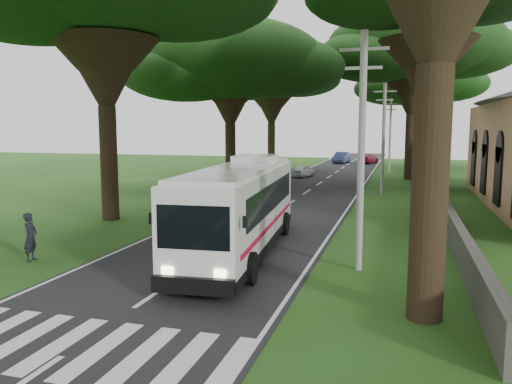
% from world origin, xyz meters
% --- Properties ---
extents(ground, '(140.00, 140.00, 0.00)m').
position_xyz_m(ground, '(0.00, 0.00, 0.00)').
color(ground, '#244714').
rests_on(ground, ground).
extents(road, '(8.00, 120.00, 0.04)m').
position_xyz_m(road, '(0.00, 25.00, 0.01)').
color(road, black).
rests_on(road, ground).
extents(crosswalk, '(8.00, 3.00, 0.01)m').
position_xyz_m(crosswalk, '(0.00, -2.00, 0.00)').
color(crosswalk, silver).
rests_on(crosswalk, ground).
extents(property_wall, '(0.35, 50.00, 1.20)m').
position_xyz_m(property_wall, '(9.00, 24.00, 0.60)').
color(property_wall, '#383533').
rests_on(property_wall, ground).
extents(pole_near, '(1.60, 0.24, 8.00)m').
position_xyz_m(pole_near, '(5.50, 6.00, 4.18)').
color(pole_near, gray).
rests_on(pole_near, ground).
extents(pole_mid, '(1.60, 0.24, 8.00)m').
position_xyz_m(pole_mid, '(5.50, 26.00, 4.18)').
color(pole_mid, gray).
rests_on(pole_mid, ground).
extents(pole_far, '(1.60, 0.24, 8.00)m').
position_xyz_m(pole_far, '(5.50, 46.00, 4.18)').
color(pole_far, gray).
rests_on(pole_far, ground).
extents(tree_l_midb, '(16.01, 16.01, 13.91)m').
position_xyz_m(tree_l_midb, '(-7.50, 30.00, 10.45)').
color(tree_l_midb, black).
rests_on(tree_l_midb, ground).
extents(tree_l_far, '(13.55, 13.55, 14.09)m').
position_xyz_m(tree_l_far, '(-8.50, 48.00, 11.07)').
color(tree_l_far, black).
rests_on(tree_l_far, ground).
extents(tree_r_midb, '(15.69, 15.69, 15.70)m').
position_xyz_m(tree_r_midb, '(7.50, 38.00, 12.27)').
color(tree_r_midb, black).
rests_on(tree_r_midb, ground).
extents(tree_r_far, '(14.30, 14.30, 13.90)m').
position_xyz_m(tree_r_far, '(8.50, 56.00, 10.75)').
color(tree_r_far, black).
rests_on(tree_r_far, ground).
extents(coach_bus, '(3.43, 11.64, 3.38)m').
position_xyz_m(coach_bus, '(0.90, 7.12, 1.82)').
color(coach_bus, silver).
rests_on(coach_bus, ground).
extents(distant_car_a, '(2.12, 3.73, 1.19)m').
position_xyz_m(distant_car_a, '(-2.50, 37.13, 0.63)').
color(distant_car_a, '#ADAEB2').
rests_on(distant_car_a, road).
extents(distant_car_b, '(2.08, 4.70, 1.50)m').
position_xyz_m(distant_car_b, '(-1.11, 57.80, 0.78)').
color(distant_car_b, navy).
rests_on(distant_car_b, road).
extents(distant_car_c, '(2.70, 4.65, 1.27)m').
position_xyz_m(distant_car_c, '(2.45, 58.13, 0.66)').
color(distant_car_c, maroon).
rests_on(distant_car_c, road).
extents(pedestrian, '(0.57, 0.73, 1.79)m').
position_xyz_m(pedestrian, '(-6.13, 3.82, 0.90)').
color(pedestrian, black).
rests_on(pedestrian, ground).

